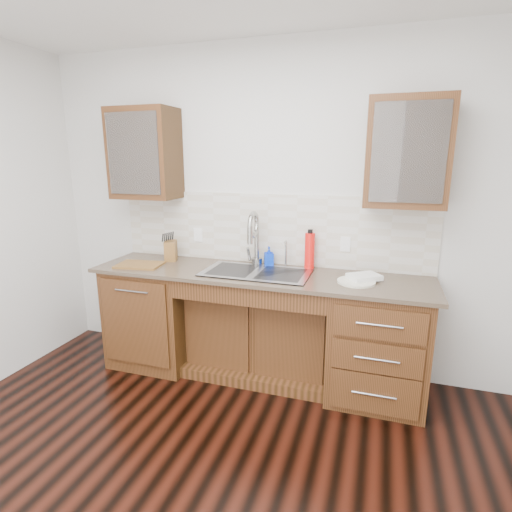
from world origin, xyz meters
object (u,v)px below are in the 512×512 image
(soap_bottle, at_px, (269,256))
(water_bottle, at_px, (310,251))
(knife_block, at_px, (171,251))
(plate, at_px, (356,282))
(cutting_board, at_px, (140,265))

(soap_bottle, distance_m, water_bottle, 0.35)
(soap_bottle, relative_size, water_bottle, 0.55)
(water_bottle, relative_size, knife_block, 1.71)
(water_bottle, xyz_separation_m, plate, (0.40, -0.27, -0.14))
(soap_bottle, distance_m, plate, 0.78)
(soap_bottle, bearing_deg, cutting_board, 175.00)
(water_bottle, height_order, plate, water_bottle)
(plate, bearing_deg, knife_block, 173.66)
(cutting_board, bearing_deg, knife_block, 57.69)
(soap_bottle, xyz_separation_m, knife_block, (-0.88, -0.08, 0.01))
(water_bottle, relative_size, plate, 1.08)
(plate, distance_m, knife_block, 1.63)
(water_bottle, bearing_deg, knife_block, -175.86)
(soap_bottle, height_order, plate, soap_bottle)
(soap_bottle, height_order, knife_block, knife_block)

